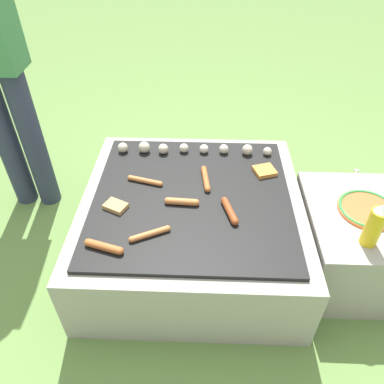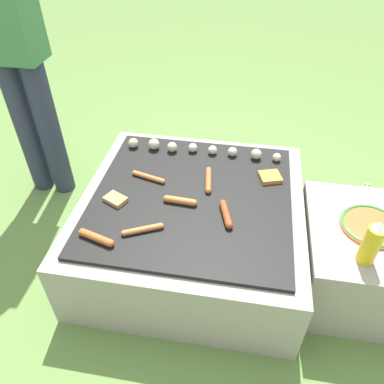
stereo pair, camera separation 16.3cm
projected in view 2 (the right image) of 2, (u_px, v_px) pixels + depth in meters
ground_plane at (192, 250)px, 1.88m from camera, size 14.00×14.00×0.00m
grill at (192, 225)px, 1.77m from camera, size 0.98×0.98×0.36m
side_ledge at (358, 259)px, 1.61m from camera, size 0.48×0.55×0.36m
person_standing at (7, 29)px, 1.68m from camera, size 0.27×0.21×1.59m
sausage_front_center at (226, 214)px, 1.54m from camera, size 0.07×0.16×0.03m
sausage_mid_left at (148, 177)px, 1.73m from camera, size 0.17×0.06×0.02m
sausage_back_center at (143, 229)px, 1.47m from camera, size 0.16×0.09×0.02m
sausage_mid_right at (208, 180)px, 1.71m from camera, size 0.05×0.18×0.03m
sausage_back_left at (96, 238)px, 1.44m from camera, size 0.16×0.07×0.03m
sausage_front_right at (180, 201)px, 1.60m from camera, size 0.15×0.04×0.03m
bread_slice_center at (115, 199)px, 1.61m from camera, size 0.11×0.10×0.02m
bread_slice_left at (270, 177)px, 1.73m from camera, size 0.12×0.11×0.02m
mushroom_row at (196, 149)px, 1.88m from camera, size 0.78×0.06×0.06m
plate_colorful at (372, 226)px, 1.49m from camera, size 0.25×0.25×0.02m
condiment_bottle at (372, 243)px, 1.31m from camera, size 0.06×0.06×0.19m
fork_utensil at (363, 196)px, 1.64m from camera, size 0.10×0.21×0.01m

